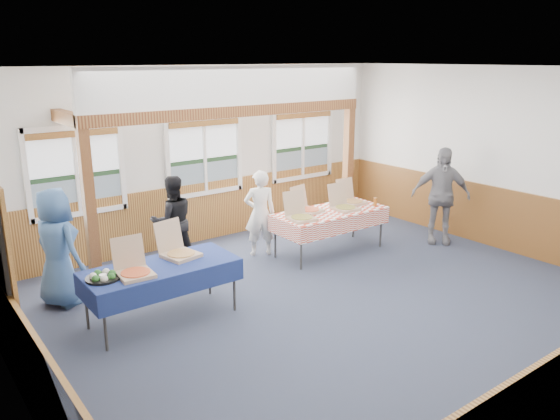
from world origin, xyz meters
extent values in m
plane|color=#242A3B|center=(0.00, 0.00, 0.00)|extent=(8.00, 8.00, 0.00)
plane|color=white|center=(0.00, 0.00, 3.20)|extent=(8.00, 8.00, 0.00)
plane|color=silver|center=(0.00, 3.50, 1.60)|extent=(8.00, 0.00, 8.00)
plane|color=silver|center=(-4.00, 0.00, 1.60)|extent=(0.00, 8.00, 8.00)
plane|color=silver|center=(4.00, 0.00, 1.60)|extent=(0.00, 8.00, 8.00)
cube|color=brown|center=(0.00, 3.48, 0.55)|extent=(7.98, 0.05, 1.10)
cube|color=brown|center=(-3.98, 0.00, 0.55)|extent=(0.05, 6.98, 1.10)
cube|color=brown|center=(3.98, 0.00, 0.55)|extent=(0.05, 6.98, 1.10)
cube|color=white|center=(-2.30, 3.44, 0.91)|extent=(1.52, 0.05, 0.08)
cube|color=white|center=(-2.30, 3.44, 2.29)|extent=(1.52, 0.05, 0.08)
cube|color=white|center=(-3.04, 3.44, 1.60)|extent=(0.08, 0.05, 1.46)
cube|color=white|center=(-1.56, 3.44, 1.60)|extent=(0.08, 0.05, 1.46)
cube|color=white|center=(-2.30, 3.44, 1.60)|extent=(0.05, 0.05, 1.30)
cube|color=slate|center=(-2.30, 3.48, 1.21)|extent=(1.40, 0.02, 0.52)
cube|color=#1B371D|center=(-2.30, 3.48, 1.51)|extent=(1.40, 0.02, 0.08)
cube|color=white|center=(-2.30, 3.48, 1.90)|extent=(1.40, 0.02, 0.70)
cube|color=brown|center=(-2.30, 3.42, 2.19)|extent=(1.40, 0.07, 0.10)
cube|color=white|center=(0.00, 3.44, 0.91)|extent=(1.52, 0.05, 0.08)
cube|color=white|center=(0.00, 3.44, 2.29)|extent=(1.52, 0.05, 0.08)
cube|color=white|center=(-0.74, 3.44, 1.60)|extent=(0.08, 0.05, 1.46)
cube|color=white|center=(0.74, 3.44, 1.60)|extent=(0.08, 0.05, 1.46)
cube|color=white|center=(0.00, 3.44, 1.60)|extent=(0.05, 0.05, 1.30)
cube|color=slate|center=(0.00, 3.48, 1.21)|extent=(1.40, 0.02, 0.52)
cube|color=#1B371D|center=(0.00, 3.48, 1.51)|extent=(1.40, 0.02, 0.08)
cube|color=white|center=(0.00, 3.48, 1.90)|extent=(1.40, 0.02, 0.70)
cube|color=brown|center=(0.00, 3.42, 2.19)|extent=(1.40, 0.07, 0.10)
cube|color=white|center=(2.30, 3.44, 0.91)|extent=(1.52, 0.05, 0.08)
cube|color=white|center=(2.30, 3.44, 2.29)|extent=(1.52, 0.05, 0.08)
cube|color=white|center=(1.56, 3.44, 1.60)|extent=(0.08, 0.05, 1.46)
cube|color=white|center=(3.04, 3.44, 1.60)|extent=(0.08, 0.05, 1.46)
cube|color=white|center=(2.30, 3.44, 1.60)|extent=(0.05, 0.05, 1.30)
cube|color=slate|center=(2.30, 3.48, 1.21)|extent=(1.40, 0.02, 0.52)
cube|color=#1B371D|center=(2.30, 3.48, 1.51)|extent=(1.40, 0.02, 0.08)
cube|color=white|center=(2.30, 3.48, 1.90)|extent=(1.40, 0.02, 0.70)
cube|color=brown|center=(2.30, 3.42, 2.19)|extent=(1.40, 0.07, 0.10)
cube|color=#532512|center=(-2.50, 2.30, 1.20)|extent=(0.15, 0.15, 2.40)
cube|color=#532512|center=(2.50, 2.30, 1.20)|extent=(0.15, 0.15, 2.40)
cube|color=#532512|center=(0.00, 2.30, 2.49)|extent=(5.15, 0.18, 0.18)
cylinder|color=#313131|center=(-2.98, 0.59, 0.36)|extent=(0.04, 0.04, 0.73)
cylinder|color=#313131|center=(-2.98, 1.26, 0.36)|extent=(0.04, 0.04, 0.73)
cylinder|color=#313131|center=(-1.21, 0.59, 0.36)|extent=(0.04, 0.04, 0.73)
cylinder|color=#313131|center=(-1.21, 1.26, 0.36)|extent=(0.04, 0.04, 0.73)
cube|color=#313131|center=(-2.09, 0.92, 0.73)|extent=(2.02, 1.17, 0.03)
cube|color=navy|center=(-2.09, 0.92, 0.75)|extent=(2.09, 1.25, 0.01)
cube|color=navy|center=(-2.09, 0.50, 0.61)|extent=(1.91, 0.42, 0.28)
cube|color=navy|center=(-2.09, 1.35, 0.61)|extent=(1.91, 0.42, 0.28)
cylinder|color=#313131|center=(0.45, 1.19, 0.36)|extent=(0.04, 0.04, 0.73)
cylinder|color=#313131|center=(0.45, 1.90, 0.36)|extent=(0.04, 0.04, 0.73)
cylinder|color=#313131|center=(2.30, 1.19, 0.36)|extent=(0.04, 0.04, 0.73)
cylinder|color=#313131|center=(2.30, 1.90, 0.36)|extent=(0.04, 0.04, 0.73)
cube|color=#313131|center=(1.38, 1.55, 0.73)|extent=(1.98, 0.84, 0.03)
cube|color=red|center=(1.38, 1.55, 0.75)|extent=(2.04, 0.90, 0.01)
cube|color=red|center=(1.38, 1.10, 0.61)|extent=(2.03, 0.03, 0.28)
cube|color=red|center=(1.38, 1.99, 0.61)|extent=(2.03, 0.03, 0.28)
cube|color=tan|center=(-2.49, 0.77, 0.78)|extent=(0.43, 0.43, 0.05)
cylinder|color=orange|center=(-2.49, 0.77, 0.81)|extent=(0.37, 0.37, 0.01)
cube|color=tan|center=(-2.48, 1.01, 1.00)|extent=(0.41, 0.12, 0.40)
cube|color=tan|center=(-1.74, 1.04, 0.78)|extent=(0.49, 0.49, 0.05)
cylinder|color=tan|center=(-1.74, 1.04, 0.81)|extent=(0.43, 0.43, 0.01)
cube|color=tan|center=(-1.79, 1.29, 1.01)|extent=(0.43, 0.18, 0.41)
cube|color=tan|center=(0.63, 1.41, 0.78)|extent=(0.44, 0.44, 0.04)
cylinder|color=gold|center=(0.63, 1.41, 0.81)|extent=(0.39, 0.39, 0.01)
cube|color=tan|center=(0.65, 1.64, 1.00)|extent=(0.41, 0.14, 0.39)
cube|color=tan|center=(1.03, 1.70, 0.78)|extent=(0.46, 0.46, 0.04)
cylinder|color=orange|center=(1.03, 1.70, 0.81)|extent=(0.40, 0.40, 0.01)
cube|color=tan|center=(0.98, 1.93, 0.99)|extent=(0.40, 0.17, 0.38)
cube|color=tan|center=(1.63, 1.43, 0.78)|extent=(0.42, 0.42, 0.04)
cylinder|color=gold|center=(1.63, 1.43, 0.81)|extent=(0.36, 0.36, 0.01)
cube|color=tan|center=(1.64, 1.66, 0.99)|extent=(0.40, 0.12, 0.39)
cube|color=tan|center=(2.03, 1.65, 0.78)|extent=(0.40, 0.40, 0.04)
cylinder|color=tan|center=(2.03, 1.65, 0.81)|extent=(0.35, 0.35, 0.01)
cube|color=tan|center=(2.03, 1.88, 0.99)|extent=(0.39, 0.10, 0.38)
cylinder|color=black|center=(-2.84, 0.92, 0.77)|extent=(0.42, 0.42, 0.03)
cylinder|color=silver|center=(-2.84, 0.92, 0.80)|extent=(0.09, 0.09, 0.04)
sphere|color=#2A6225|center=(-2.73, 0.92, 0.80)|extent=(0.09, 0.09, 0.09)
sphere|color=silver|center=(-2.77, 1.01, 0.80)|extent=(0.09, 0.09, 0.09)
sphere|color=#2A6225|center=(-2.87, 1.03, 0.80)|extent=(0.09, 0.09, 0.09)
sphere|color=silver|center=(-2.94, 0.97, 0.80)|extent=(0.09, 0.09, 0.09)
sphere|color=#2A6225|center=(-2.94, 0.87, 0.80)|extent=(0.09, 0.09, 0.09)
sphere|color=silver|center=(-2.87, 0.81, 0.80)|extent=(0.09, 0.09, 0.09)
sphere|color=#2A6225|center=(-2.77, 0.83, 0.80)|extent=(0.09, 0.09, 0.09)
cylinder|color=#9E561A|center=(2.23, 1.30, 0.83)|extent=(0.07, 0.07, 0.15)
imported|color=silver|center=(0.33, 2.18, 0.75)|extent=(0.64, 0.54, 1.50)
imported|color=black|center=(-1.08, 2.66, 0.75)|extent=(0.83, 0.70, 1.50)
imported|color=#3B6093|center=(-3.01, 2.21, 0.83)|extent=(0.78, 0.94, 1.66)
imported|color=gray|center=(3.35, 0.74, 0.89)|extent=(1.05, 1.04, 1.79)
camera|label=1|loc=(-4.79, -5.22, 3.33)|focal=35.00mm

